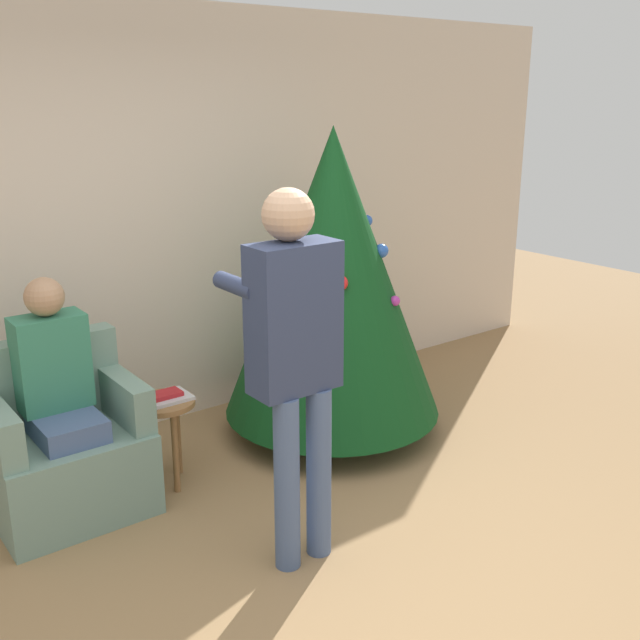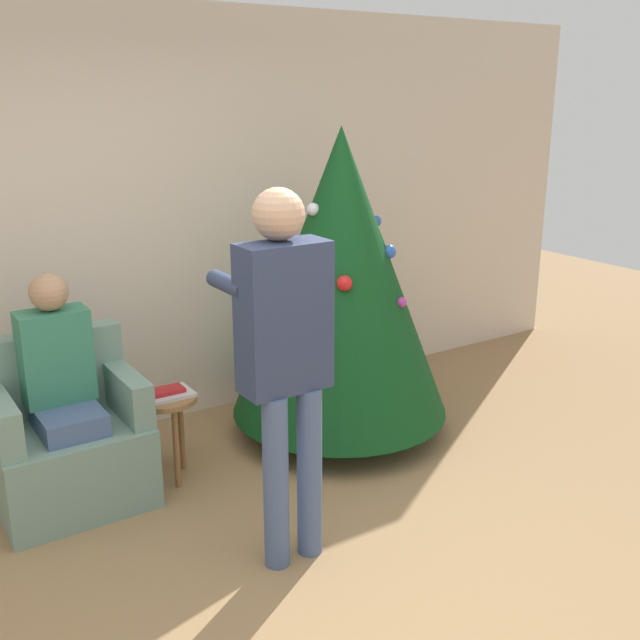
{
  "view_description": "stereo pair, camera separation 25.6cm",
  "coord_description": "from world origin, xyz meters",
  "px_view_note": "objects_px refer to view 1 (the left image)",
  "views": [
    {
      "loc": [
        -1.64,
        -2.2,
        2.16
      ],
      "look_at": [
        0.68,
        0.87,
        0.98
      ],
      "focal_mm": 42.0,
      "sensor_mm": 36.0,
      "label": 1
    },
    {
      "loc": [
        -1.43,
        -2.35,
        2.16
      ],
      "look_at": [
        0.68,
        0.87,
        0.98
      ],
      "focal_mm": 42.0,
      "sensor_mm": 36.0,
      "label": 2
    }
  ],
  "objects_px": {
    "person_standing": "(295,346)",
    "christmas_tree": "(333,275)",
    "side_stool": "(163,416)",
    "person_seated": "(59,388)",
    "armchair": "(65,451)"
  },
  "relations": [
    {
      "from": "christmas_tree",
      "to": "armchair",
      "type": "xyz_separation_m",
      "value": [
        -1.74,
        0.08,
        -0.72
      ]
    },
    {
      "from": "christmas_tree",
      "to": "armchair",
      "type": "distance_m",
      "value": 1.88
    },
    {
      "from": "side_stool",
      "to": "person_standing",
      "type": "bearing_deg",
      "value": -79.04
    },
    {
      "from": "christmas_tree",
      "to": "person_seated",
      "type": "xyz_separation_m",
      "value": [
        -1.74,
        0.06,
        -0.36
      ]
    },
    {
      "from": "armchair",
      "to": "side_stool",
      "type": "relative_size",
      "value": 1.79
    },
    {
      "from": "armchair",
      "to": "side_stool",
      "type": "bearing_deg",
      "value": -7.31
    },
    {
      "from": "person_seated",
      "to": "person_standing",
      "type": "bearing_deg",
      "value": -55.2
    },
    {
      "from": "person_standing",
      "to": "side_stool",
      "type": "xyz_separation_m",
      "value": [
        -0.2,
        1.01,
        -0.65
      ]
    },
    {
      "from": "armchair",
      "to": "person_standing",
      "type": "relative_size",
      "value": 0.52
    },
    {
      "from": "christmas_tree",
      "to": "person_seated",
      "type": "height_order",
      "value": "christmas_tree"
    },
    {
      "from": "christmas_tree",
      "to": "person_seated",
      "type": "distance_m",
      "value": 1.77
    },
    {
      "from": "armchair",
      "to": "person_seated",
      "type": "bearing_deg",
      "value": -90.0
    },
    {
      "from": "person_seated",
      "to": "christmas_tree",
      "type": "bearing_deg",
      "value": -2.05
    },
    {
      "from": "side_stool",
      "to": "person_seated",
      "type": "bearing_deg",
      "value": 174.82
    },
    {
      "from": "person_standing",
      "to": "christmas_tree",
      "type": "bearing_deg",
      "value": 45.04
    }
  ]
}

